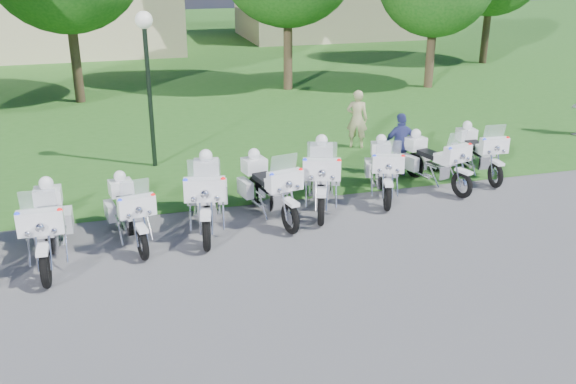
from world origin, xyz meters
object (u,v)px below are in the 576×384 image
object	(u,v)px
motorcycle_5	(321,175)
motorcycle_8	(478,151)
motorcycle_3	(206,194)
motorcycle_7	(434,160)
motorcycle_2	(130,211)
bystander_c	(401,145)
lamp_post	(146,51)
motorcycle_4	(269,187)
motorcycle_1	(47,225)
bystander_a	(357,119)
motorcycle_6	(383,169)

from	to	relation	value
motorcycle_5	motorcycle_8	distance (m)	4.64
motorcycle_3	motorcycle_7	size ratio (longest dim) A/B	1.16
motorcycle_2	bystander_c	distance (m)	7.20
lamp_post	motorcycle_7	bearing A→B (deg)	-27.74
motorcycle_3	lamp_post	world-z (taller)	lamp_post
motorcycle_3	motorcycle_5	bearing A→B (deg)	-159.81
motorcycle_5	motorcycle_4	bearing A→B (deg)	30.57
bystander_c	motorcycle_1	bearing A→B (deg)	18.54
motorcycle_4	motorcycle_8	size ratio (longest dim) A/B	1.06
motorcycle_2	lamp_post	world-z (taller)	lamp_post
motorcycle_7	lamp_post	size ratio (longest dim) A/B	0.56
motorcycle_7	lamp_post	world-z (taller)	lamp_post
motorcycle_1	bystander_c	xyz separation A→B (m)	(8.41, 2.58, 0.10)
motorcycle_3	bystander_a	world-z (taller)	motorcycle_3
motorcycle_8	motorcycle_5	bearing A→B (deg)	14.91
motorcycle_6	motorcycle_8	size ratio (longest dim) A/B	0.99
motorcycle_3	lamp_post	bearing A→B (deg)	-70.69
motorcycle_7	motorcycle_8	world-z (taller)	motorcycle_7
motorcycle_3	motorcycle_7	distance (m)	5.86
motorcycle_2	motorcycle_4	size ratio (longest dim) A/B	0.94
motorcycle_3	motorcycle_1	bearing A→B (deg)	22.50
motorcycle_3	motorcycle_5	xyz separation A→B (m)	(2.69, 0.49, -0.01)
motorcycle_1	motorcycle_6	xyz separation A→B (m)	(7.42, 1.41, -0.06)
motorcycle_7	motorcycle_8	distance (m)	1.52
motorcycle_5	motorcycle_8	size ratio (longest dim) A/B	1.11
motorcycle_6	bystander_c	size ratio (longest dim) A/B	1.39
motorcycle_5	bystander_a	world-z (taller)	motorcycle_5
motorcycle_6	motorcycle_1	bearing A→B (deg)	28.45
motorcycle_7	motorcycle_1	bearing A→B (deg)	-4.36
motorcycle_1	bystander_a	xyz separation A→B (m)	(8.24, 5.17, 0.14)
bystander_a	motorcycle_2	bearing A→B (deg)	60.03
motorcycle_6	bystander_c	xyz separation A→B (m)	(0.99, 1.17, 0.16)
motorcycle_4	motorcycle_1	bearing A→B (deg)	0.20
motorcycle_6	motorcycle_8	xyz separation A→B (m)	(2.93, 0.65, -0.02)
motorcycle_3	motorcycle_8	xyz separation A→B (m)	(7.24, 1.37, -0.10)
motorcycle_2	motorcycle_8	bearing A→B (deg)	-179.60
motorcycle_5	bystander_c	bearing A→B (deg)	-133.24
motorcycle_4	bystander_a	size ratio (longest dim) A/B	1.42
motorcycle_3	motorcycle_7	bearing A→B (deg)	-160.62
motorcycle_2	bystander_c	size ratio (longest dim) A/B	1.39
motorcycle_3	motorcycle_6	distance (m)	4.38
motorcycle_8	bystander_a	distance (m)	3.76
motorcycle_1	motorcycle_6	bearing A→B (deg)	-168.90
motorcycle_6	motorcycle_3	bearing A→B (deg)	27.12
motorcycle_7	motorcycle_5	bearing A→B (deg)	-6.16
motorcycle_1	motorcycle_8	distance (m)	10.55
motorcycle_2	motorcycle_3	bearing A→B (deg)	178.08
bystander_a	motorcycle_1	bearing A→B (deg)	57.18
motorcycle_6	bystander_c	world-z (taller)	bystander_c
motorcycle_2	motorcycle_7	bearing A→B (deg)	179.34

